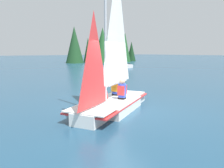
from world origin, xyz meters
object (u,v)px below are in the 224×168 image
sailor_crew (116,89)px  motorboat_distant (118,65)px  sailor_helm (122,93)px  sailboat_main (112,91)px

sailor_crew → motorboat_distant: (12.37, 16.04, -0.22)m
sailor_helm → motorboat_distant: size_ratio=0.29×
sailor_crew → motorboat_distant: size_ratio=0.29×
sailor_helm → motorboat_distant: (12.62, 16.77, -0.22)m
sailor_crew → sailboat_main: bearing=15.0°
motorboat_distant → sailboat_main: bearing=48.3°
sailboat_main → motorboat_distant: bearing=-158.0°
sailor_helm → sailor_crew: bearing=-138.8°
sailor_helm → sailor_crew: 0.77m
sailboat_main → motorboat_distant: size_ratio=1.39×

